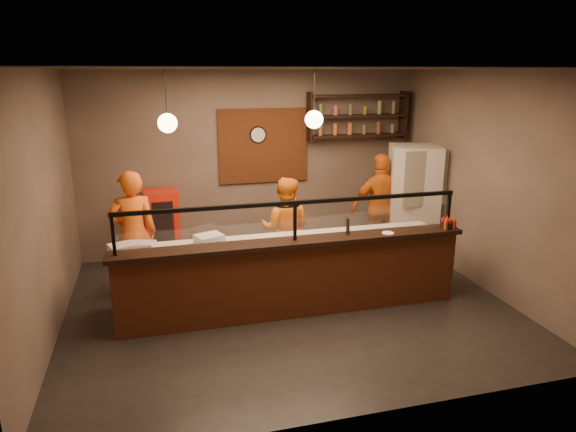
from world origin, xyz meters
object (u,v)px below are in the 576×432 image
object	(u,v)px
condiment_caddy	(448,225)
fridge	(412,202)
pizza_dough	(265,240)
pepper_mill	(348,226)
cook_mid	(285,229)
wall_clock	(258,135)
cook_right	(381,206)
red_cooler	(162,227)
cook_left	(133,234)

from	to	relation	value
condiment_caddy	fridge	bearing A→B (deg)	77.20
pizza_dough	pepper_mill	size ratio (longest dim) A/B	2.31
pizza_dough	condiment_caddy	xyz separation A→B (m)	(2.47, -0.63, 0.20)
cook_mid	pepper_mill	xyz separation A→B (m)	(0.55, -1.20, 0.36)
wall_clock	cook_mid	world-z (taller)	wall_clock
cook_right	fridge	size ratio (longest dim) A/B	0.93
fridge	pizza_dough	xyz separation A→B (m)	(-2.87, -1.13, -0.07)
cook_mid	pepper_mill	bearing A→B (deg)	139.27
cook_mid	wall_clock	bearing A→B (deg)	-61.61
cook_mid	red_cooler	size ratio (longest dim) A/B	1.27
cook_mid	condiment_caddy	distance (m)	2.41
cook_left	pepper_mill	distance (m)	3.06
pizza_dough	cook_right	bearing A→B (deg)	27.73
red_cooler	pizza_dough	distance (m)	2.33
fridge	pepper_mill	world-z (taller)	fridge
pepper_mill	condiment_caddy	bearing A→B (deg)	-4.28
wall_clock	pizza_dough	distance (m)	2.52
wall_clock	pepper_mill	size ratio (longest dim) A/B	1.33
cook_left	cook_right	size ratio (longest dim) A/B	1.01
wall_clock	cook_left	world-z (taller)	wall_clock
cook_mid	fridge	world-z (taller)	fridge
cook_right	red_cooler	xyz separation A→B (m)	(-3.68, 0.66, -0.28)
pizza_dough	pepper_mill	bearing A→B (deg)	-26.82
red_cooler	pizza_dough	size ratio (longest dim) A/B	2.45
pizza_dough	condiment_caddy	world-z (taller)	condiment_caddy
wall_clock	cook_right	distance (m)	2.48
wall_clock	cook_right	bearing A→B (deg)	-26.35
wall_clock	cook_right	world-z (taller)	wall_clock
pizza_dough	cook_mid	bearing A→B (deg)	55.15
fridge	cook_mid	bearing A→B (deg)	-150.45
red_cooler	cook_mid	bearing A→B (deg)	-38.50
condiment_caddy	pepper_mill	world-z (taller)	pepper_mill
pizza_dough	pepper_mill	distance (m)	1.18
fridge	red_cooler	bearing A→B (deg)	-171.08
wall_clock	pepper_mill	xyz separation A→B (m)	(0.65, -2.71, -0.93)
fridge	pizza_dough	size ratio (longest dim) A/B	3.76
fridge	condiment_caddy	distance (m)	1.81
cook_right	pepper_mill	xyz separation A→B (m)	(-1.30, -1.74, 0.26)
cook_mid	pepper_mill	world-z (taller)	cook_mid
red_cooler	condiment_caddy	xyz separation A→B (m)	(3.83, -2.50, 0.47)
condiment_caddy	pepper_mill	bearing A→B (deg)	175.72
wall_clock	fridge	distance (m)	2.94
cook_right	condiment_caddy	bearing A→B (deg)	96.46
cook_left	cook_mid	distance (m)	2.25
fridge	cook_right	bearing A→B (deg)	-170.27
cook_left	condiment_caddy	world-z (taller)	cook_left
cook_right	fridge	world-z (taller)	fridge
condiment_caddy	cook_left	bearing A→B (deg)	162.74
cook_right	pepper_mill	size ratio (longest dim) A/B	8.11
cook_right	pizza_dough	xyz separation A→B (m)	(-2.32, -1.22, -0.01)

